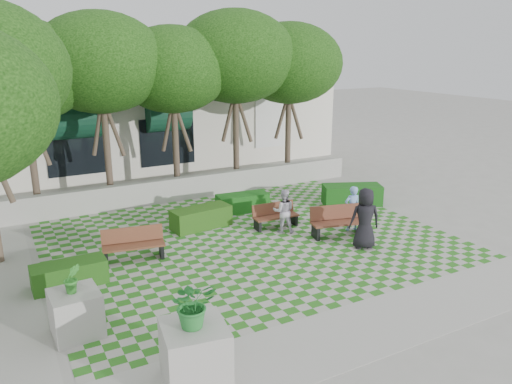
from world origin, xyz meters
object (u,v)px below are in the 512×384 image
bench_east (339,222)px  bench_mid (275,216)px  bench_west (133,245)px  person_blue (352,208)px  hedge_midright (242,203)px  planter_back (76,311)px  hedge_east (352,195)px  hedge_midleft (201,218)px  person_white (284,211)px  planter_front (195,342)px  hedge_west (69,274)px  person_dark (365,218)px

bench_east → bench_mid: bearing=144.2°
bench_west → person_blue: person_blue is taller
hedge_midright → planter_back: planter_back is taller
hedge_east → hedge_midleft: hedge_east is taller
planter_back → person_white: 7.66m
planter_front → person_blue: (7.44, 4.80, -0.05)m
planter_front → hedge_midright: bearing=58.1°
hedge_east → hedge_west: 10.84m
bench_mid → hedge_west: (-6.80, -1.23, -0.08)m
bench_east → bench_west: bench_east is taller
bench_west → person_white: person_white is taller
hedge_midright → person_white: size_ratio=1.30×
bench_east → planter_front: size_ratio=0.97×
person_dark → planter_front: bearing=48.8°
hedge_west → planter_back: size_ratio=1.12×
person_blue → planter_back: bearing=23.2°
hedge_east → hedge_midleft: bearing=176.2°
bench_west → bench_mid: bearing=14.1°
bench_west → person_blue: 7.07m
bench_mid → person_dark: 3.21m
hedge_west → person_white: 6.84m
bench_east → hedge_midright: size_ratio=1.03×
person_blue → person_white: (-2.07, 0.93, -0.04)m
hedge_east → hedge_west: size_ratio=1.21×
person_dark → hedge_west: bearing=11.1°
bench_west → planter_back: size_ratio=1.12×
hedge_west → planter_back: 2.42m
planter_front → person_white: planter_front is taller
hedge_west → planter_front: 5.27m
planter_back → person_white: (7.01, 3.08, 0.18)m
bench_west → hedge_west: size_ratio=1.00×
hedge_east → planter_back: size_ratio=1.36×
bench_mid → hedge_west: bearing=-167.4°
planter_front → bench_west: bearing=85.5°
hedge_midright → person_dark: (1.66, -4.84, 0.60)m
hedge_east → bench_west: bearing=-172.9°
hedge_midright → person_white: (0.20, -2.57, 0.40)m
bench_east → hedge_midleft: bearing=156.1°
bench_mid → hedge_east: size_ratio=0.71×
planter_back → planter_front: bearing=-58.3°
hedge_east → planter_front: planter_front is taller
hedge_midleft → person_blue: bearing=-31.4°
bench_east → bench_west: bearing=-178.0°
bench_east → person_blue: bearing=28.9°
hedge_midleft → person_dark: person_dark is taller
bench_mid → person_blue: 2.56m
hedge_midright → hedge_midleft: 2.20m
bench_mid → person_blue: person_blue is taller
bench_mid → hedge_west: 6.91m
bench_mid → hedge_west: bench_mid is taller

